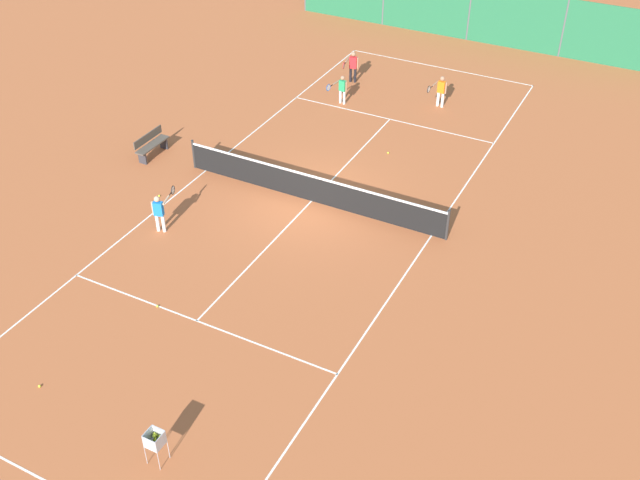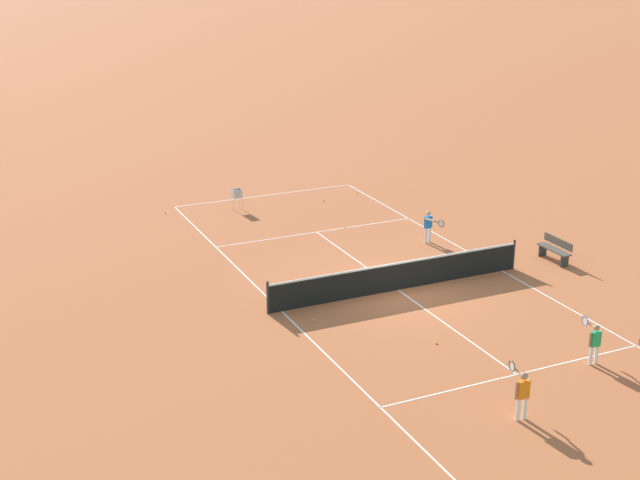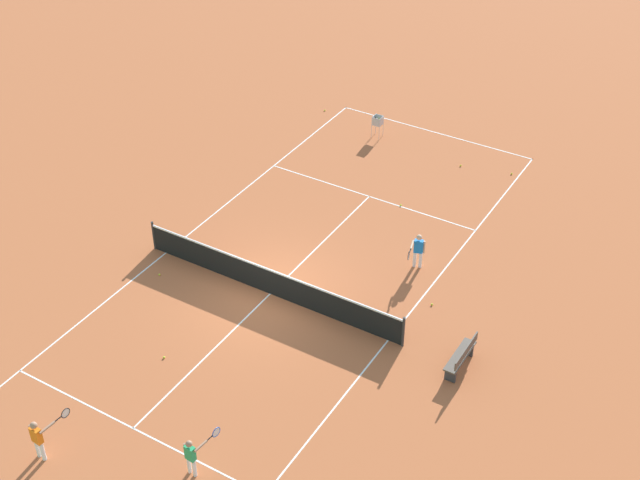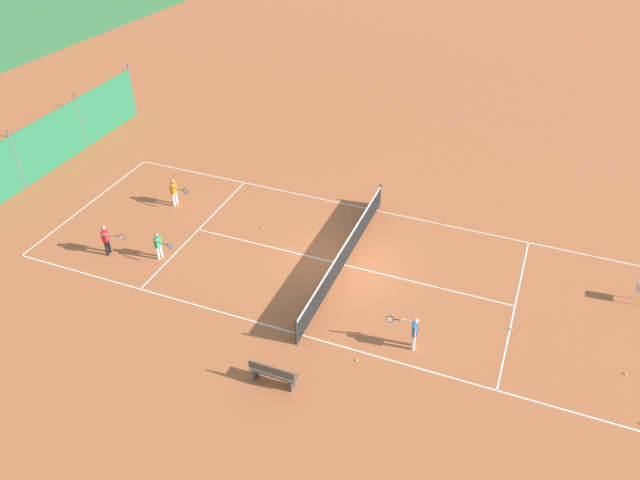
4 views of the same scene
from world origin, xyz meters
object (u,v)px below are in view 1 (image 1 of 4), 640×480
Objects in this scene: player_near_baseline at (342,88)px; ball_hopper at (155,441)px; player_far_baseline at (160,210)px; courtside_bench at (151,144)px; tennis_net at (312,188)px; player_far_service at (441,89)px; tennis_ball_by_net_left at (426,212)px; player_near_service at (353,65)px; tennis_ball_mid_court at (39,386)px; tennis_ball_near_corner at (159,196)px; tennis_ball_alley_right at (157,306)px; tennis_ball_by_net_right at (388,153)px.

ball_hopper is at bearing -76.69° from player_near_baseline.
player_far_baseline is 0.83× the size of courtside_bench.
player_far_baseline is at bearing -95.82° from player_near_baseline.
player_far_service reaches higher than tennis_net.
tennis_ball_by_net_left is (3.51, 1.06, -0.47)m from tennis_net.
player_near_service is 1.05× the size of player_far_baseline.
tennis_ball_by_net_left is at bearing -50.99° from player_near_service.
ball_hopper reaches higher than tennis_ball_mid_court.
player_near_baseline is 17.72× the size of tennis_ball_mid_court.
tennis_ball_mid_court is at bearing -101.09° from tennis_net.
tennis_ball_near_corner and tennis_ball_alley_right have the same top height.
tennis_ball_alley_right is at bearing -51.55° from courtside_bench.
tennis_ball_by_net_right is (0.98, 3.94, -0.47)m from tennis_net.
tennis_ball_near_corner is (-1.79, -10.82, -0.73)m from player_near_service.
tennis_ball_by_net_right is (3.22, -2.79, -0.65)m from player_near_baseline.
ball_hopper is at bearing -5.90° from tennis_ball_mid_court.
courtside_bench is at bearing -132.69° from player_far_service.
player_near_baseline is 3.86m from player_far_service.
courtside_bench is (-3.62, -8.77, -0.32)m from player_near_service.
player_far_service is 11.88m from tennis_ball_near_corner.
courtside_bench reaches higher than tennis_ball_mid_court.
player_far_service reaches higher than player_far_baseline.
player_far_service is 19.18× the size of tennis_ball_by_net_right.
tennis_net is at bearing 79.08° from tennis_ball_alley_right.
tennis_ball_alley_right and tennis_ball_mid_court have the same top height.
player_near_baseline reaches higher than tennis_ball_by_net_right.
player_near_baseline reaches higher than courtside_bench.
player_far_baseline is at bearing 101.48° from tennis_ball_mid_court.
player_near_baseline is at bearing -76.58° from player_near_service.
tennis_net reaches higher than tennis_ball_alley_right.
player_near_baseline is at bearing 90.94° from tennis_ball_mid_court.
courtside_bench is (-4.38, 10.00, 0.42)m from tennis_ball_mid_court.
player_near_baseline is 4.31m from tennis_ball_by_net_right.
tennis_ball_alley_right is 3.64m from tennis_ball_mid_court.
tennis_ball_near_corner is 1.00× the size of tennis_ball_by_net_left.
tennis_ball_near_corner is at bearing -155.37° from tennis_net.
player_near_baseline is 8.10m from tennis_ball_by_net_left.
tennis_ball_mid_court is (-0.72, -3.57, 0.00)m from tennis_ball_alley_right.
courtside_bench is (-7.32, -3.95, 0.42)m from tennis_ball_by_net_right.
tennis_ball_by_net_right is at bearing 47.56° from tennis_ball_near_corner.
tennis_ball_mid_court and tennis_ball_by_net_right have the same top height.
player_near_service is at bearing 127.55° from tennis_ball_by_net_right.
player_near_service is (-4.02, 0.49, 0.03)m from player_far_service.
tennis_net is at bearing -163.28° from tennis_ball_by_net_left.
player_far_baseline is (-4.58, -11.79, -0.01)m from player_far_service.
tennis_ball_alley_right is 1.00× the size of tennis_ball_by_net_right.
tennis_ball_near_corner is at bearing 126.78° from tennis_ball_alley_right.
player_near_service is at bearing 92.32° from tennis_ball_mid_court.
tennis_ball_mid_court is 10.92m from courtside_bench.
tennis_ball_near_corner is 1.00× the size of tennis_ball_alley_right.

